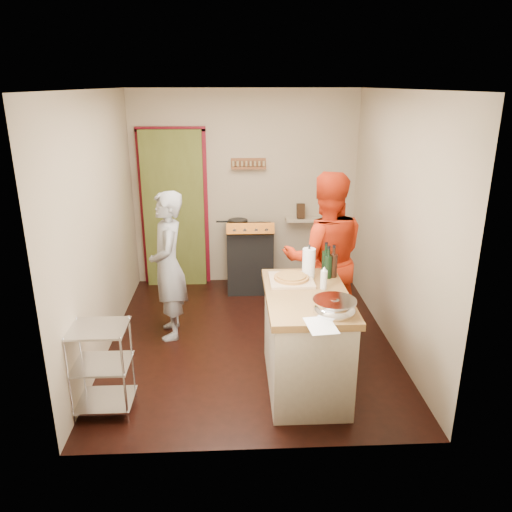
# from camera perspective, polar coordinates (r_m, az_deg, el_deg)

# --- Properties ---
(floor) EXTENTS (3.50, 3.50, 0.00)m
(floor) POSITION_cam_1_polar(r_m,az_deg,el_deg) (5.55, -0.68, -9.42)
(floor) COLOR black
(floor) RESTS_ON ground
(back_wall) EXTENTS (3.00, 0.44, 2.60)m
(back_wall) POSITION_cam_1_polar(r_m,az_deg,el_deg) (6.84, -6.68, 6.17)
(back_wall) COLOR tan
(back_wall) RESTS_ON ground
(left_wall) EXTENTS (0.04, 3.50, 2.60)m
(left_wall) POSITION_cam_1_polar(r_m,az_deg,el_deg) (5.22, -17.44, 3.24)
(left_wall) COLOR tan
(left_wall) RESTS_ON ground
(right_wall) EXTENTS (0.04, 3.50, 2.60)m
(right_wall) POSITION_cam_1_polar(r_m,az_deg,el_deg) (5.32, 15.65, 3.70)
(right_wall) COLOR tan
(right_wall) RESTS_ON ground
(ceiling) EXTENTS (3.00, 3.50, 0.02)m
(ceiling) POSITION_cam_1_polar(r_m,az_deg,el_deg) (4.87, -0.81, 18.64)
(ceiling) COLOR white
(ceiling) RESTS_ON back_wall
(stove) EXTENTS (0.60, 0.63, 1.00)m
(stove) POSITION_cam_1_polar(r_m,az_deg,el_deg) (6.67, -0.74, -0.14)
(stove) COLOR black
(stove) RESTS_ON ground
(wire_shelving) EXTENTS (0.48, 0.40, 0.80)m
(wire_shelving) POSITION_cam_1_polar(r_m,az_deg,el_deg) (4.43, -17.26, -11.84)
(wire_shelving) COLOR silver
(wire_shelving) RESTS_ON ground
(island) EXTENTS (0.72, 1.39, 1.23)m
(island) POSITION_cam_1_polar(r_m,az_deg,el_deg) (4.57, 5.74, -9.27)
(island) COLOR beige
(island) RESTS_ON ground
(person_stripe) EXTENTS (0.46, 0.64, 1.61)m
(person_stripe) POSITION_cam_1_polar(r_m,az_deg,el_deg) (5.40, -10.00, -1.14)
(person_stripe) COLOR silver
(person_stripe) RESTS_ON ground
(person_red) EXTENTS (0.90, 0.71, 1.83)m
(person_red) POSITION_cam_1_polar(r_m,az_deg,el_deg) (5.26, 7.86, -0.31)
(person_red) COLOR #B7270C
(person_red) RESTS_ON ground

